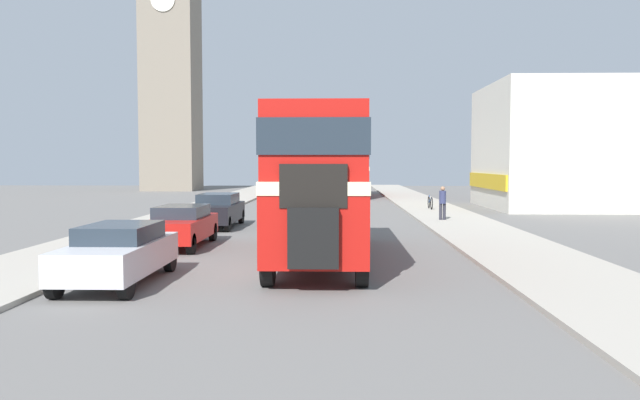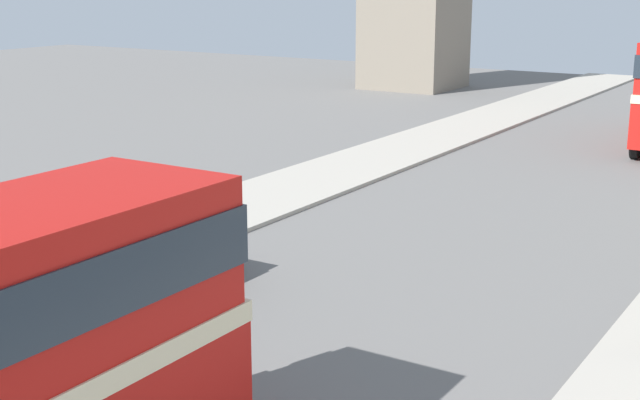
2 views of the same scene
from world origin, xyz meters
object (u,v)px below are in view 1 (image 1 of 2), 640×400
car_parked_near (119,252)px  bus_distant (352,165)px  church_tower (170,30)px  bicycle_on_pavement (430,203)px  car_parked_far (218,210)px  pedestrian_walking (443,201)px  car_parked_mid (181,225)px  double_decker_bus (320,174)px

car_parked_near → bus_distant: bearing=80.6°
car_parked_near → church_tower: 51.89m
bus_distant → bicycle_on_pavement: size_ratio=5.68×
car_parked_far → pedestrian_walking: size_ratio=2.84×
bicycle_on_pavement → church_tower: bearing=129.8°
bicycle_on_pavement → church_tower: 37.65m
car_parked_near → car_parked_mid: size_ratio=1.00×
church_tower → double_decker_bus: bearing=-70.0°
bus_distant → church_tower: size_ratio=0.32×
double_decker_bus → bicycle_on_pavement: bearing=72.3°
car_parked_mid → church_tower: 46.08m
bus_distant → pedestrian_walking: size_ratio=6.42×
pedestrian_walking → church_tower: size_ratio=0.05×
double_decker_bus → car_parked_near: size_ratio=2.32×
car_parked_near → bicycle_on_pavement: car_parked_near is taller
car_parked_far → bus_distant: bearing=75.7°
double_decker_bus → car_parked_far: double_decker_bus is taller
bus_distant → car_parked_near: 37.74m
bus_distant → car_parked_near: bearing=-99.4°
bus_distant → church_tower: (-17.83, 11.03, 13.37)m
car_parked_near → car_parked_far: bearing=90.7°
car_parked_mid → church_tower: bearing=105.3°
pedestrian_walking → church_tower: bearing=123.0°
bus_distant → bicycle_on_pavement: bearing=-74.8°
car_parked_mid → bicycle_on_pavement: car_parked_mid is taller
car_parked_near → car_parked_mid: (-0.16, 6.27, -0.00)m
bus_distant → church_tower: bearing=148.3°
church_tower → car_parked_near: bearing=-76.4°
car_parked_far → car_parked_near: bearing=-89.3°
double_decker_bus → pedestrian_walking: bearing=64.6°
bicycle_on_pavement → car_parked_far: bearing=-138.2°
car_parked_near → church_tower: size_ratio=0.13×
car_parked_near → car_parked_far: size_ratio=0.94×
pedestrian_walking → double_decker_bus: bearing=-115.4°
double_decker_bus → car_parked_near: bearing=-140.9°
double_decker_bus → bus_distant: 33.56m
double_decker_bus → bus_distant: (1.64, 33.52, 0.10)m
car_parked_near → car_parked_far: (-0.14, 12.49, 0.04)m
car_parked_far → church_tower: (-11.53, 35.73, 15.17)m
bus_distant → car_parked_mid: bus_distant is taller
car_parked_mid → car_parked_near: bearing=-88.6°
double_decker_bus → car_parked_mid: 5.62m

